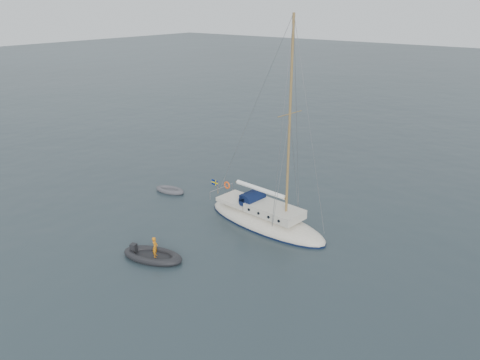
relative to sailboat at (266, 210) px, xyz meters
The scene contains 4 objects.
ground 2.70m from the sailboat, 44.60° to the right, with size 300.00×300.00×0.00m, color black.
sailboat is the anchor object (origin of this frame).
dinghy 9.63m from the sailboat, behind, with size 2.61×1.18×0.37m.
rib 8.53m from the sailboat, 109.07° to the right, with size 3.90×1.77×1.51m.
Camera 1 is at (14.88, -22.62, 14.68)m, focal length 35.00 mm.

